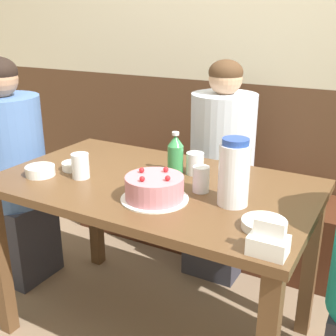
# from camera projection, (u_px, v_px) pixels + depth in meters

# --- Properties ---
(ground_plane) EXTENTS (12.00, 12.00, 0.00)m
(ground_plane) POSITION_uv_depth(u_px,v_px,m) (156.00, 329.00, 1.98)
(ground_plane) COLOR #846B51
(back_wall) EXTENTS (4.80, 0.04, 2.50)m
(back_wall) POSITION_uv_depth(u_px,v_px,m) (247.00, 42.00, 2.42)
(back_wall) COLOR brown
(back_wall) RESTS_ON ground_plane
(bench_seat) EXTENTS (2.00, 0.38, 0.42)m
(bench_seat) POSITION_uv_depth(u_px,v_px,m) (225.00, 219.00, 2.59)
(bench_seat) COLOR #472314
(bench_seat) RESTS_ON ground_plane
(dining_table) EXTENTS (1.30, 0.76, 0.75)m
(dining_table) POSITION_uv_depth(u_px,v_px,m) (154.00, 204.00, 1.76)
(dining_table) COLOR brown
(dining_table) RESTS_ON ground_plane
(birthday_cake) EXTENTS (0.25, 0.25, 0.11)m
(birthday_cake) POSITION_uv_depth(u_px,v_px,m) (155.00, 188.00, 1.54)
(birthday_cake) COLOR white
(birthday_cake) RESTS_ON dining_table
(water_pitcher) EXTENTS (0.11, 0.11, 0.25)m
(water_pitcher) POSITION_uv_depth(u_px,v_px,m) (234.00, 173.00, 1.48)
(water_pitcher) COLOR white
(water_pitcher) RESTS_ON dining_table
(soju_bottle) EXTENTS (0.07, 0.07, 0.18)m
(soju_bottle) POSITION_uv_depth(u_px,v_px,m) (175.00, 154.00, 1.79)
(soju_bottle) COLOR #388E4C
(soju_bottle) RESTS_ON dining_table
(napkin_holder) EXTENTS (0.11, 0.08, 0.11)m
(napkin_holder) POSITION_uv_depth(u_px,v_px,m) (268.00, 242.00, 1.19)
(napkin_holder) COLOR white
(napkin_holder) RESTS_ON dining_table
(bowl_soup_white) EXTENTS (0.11, 0.11, 0.03)m
(bowl_soup_white) POSITION_uv_depth(u_px,v_px,m) (74.00, 166.00, 1.86)
(bowl_soup_white) COLOR white
(bowl_soup_white) RESTS_ON dining_table
(bowl_rice_small) EXTENTS (0.15, 0.15, 0.03)m
(bowl_rice_small) POSITION_uv_depth(u_px,v_px,m) (264.00, 224.00, 1.34)
(bowl_rice_small) COLOR white
(bowl_rice_small) RESTS_ON dining_table
(bowl_side_dish) EXTENTS (0.12, 0.12, 0.04)m
(bowl_side_dish) POSITION_uv_depth(u_px,v_px,m) (40.00, 171.00, 1.79)
(bowl_side_dish) COLOR white
(bowl_side_dish) RESTS_ON dining_table
(glass_water_tall) EXTENTS (0.06, 0.06, 0.10)m
(glass_water_tall) POSITION_uv_depth(u_px,v_px,m) (201.00, 179.00, 1.62)
(glass_water_tall) COLOR silver
(glass_water_tall) RESTS_ON dining_table
(glass_tumbler_short) EXTENTS (0.07, 0.07, 0.10)m
(glass_tumbler_short) POSITION_uv_depth(u_px,v_px,m) (80.00, 166.00, 1.75)
(glass_tumbler_short) COLOR silver
(glass_tumbler_short) RESTS_ON dining_table
(glass_shot_small) EXTENTS (0.08, 0.08, 0.09)m
(glass_shot_small) POSITION_uv_depth(u_px,v_px,m) (195.00, 163.00, 1.80)
(glass_shot_small) COLOR silver
(glass_shot_small) RESTS_ON dining_table
(person_teal_shirt) EXTENTS (0.37, 0.37, 1.21)m
(person_teal_shirt) POSITION_uv_depth(u_px,v_px,m) (11.00, 175.00, 2.23)
(person_teal_shirt) COLOR #33333D
(person_teal_shirt) RESTS_ON ground_plane
(person_grey_tee) EXTENTS (0.34, 0.34, 1.19)m
(person_grey_tee) POSITION_uv_depth(u_px,v_px,m) (221.00, 176.00, 2.30)
(person_grey_tee) COLOR #33333D
(person_grey_tee) RESTS_ON ground_plane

